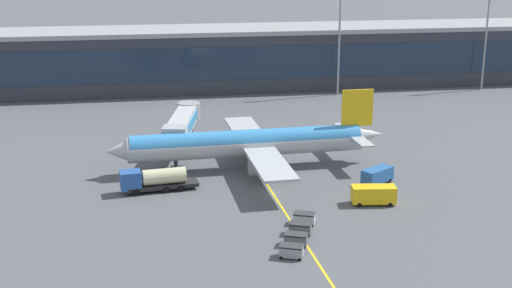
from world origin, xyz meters
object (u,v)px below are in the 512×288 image
fuel_tanker (154,179)px  baggage_cart_2 (300,228)px  baggage_cart_1 (296,239)px  crew_van (378,175)px  baggage_cart_0 (291,251)px  main_airliner (249,143)px  lavatory_truck (373,194)px  baggage_cart_3 (304,218)px

fuel_tanker → baggage_cart_2: bearing=-46.7°
baggage_cart_1 → crew_van: bearing=49.2°
baggage_cart_0 → main_airliner: bearing=89.8°
main_airliner → lavatory_truck: bearing=-51.4°
baggage_cart_1 → baggage_cart_2: 3.20m
main_airliner → baggage_cart_3: 23.13m
fuel_tanker → baggage_cart_1: bearing=-53.1°
baggage_cart_1 → baggage_cart_3: size_ratio=1.00×
baggage_cart_1 → baggage_cart_2: size_ratio=1.00×
crew_van → baggage_cart_1: crew_van is taller
main_airliner → baggage_cart_2: main_airliner is taller
baggage_cart_0 → fuel_tanker: bearing=121.3°
fuel_tanker → baggage_cart_1: size_ratio=3.64×
baggage_cart_0 → baggage_cart_2: size_ratio=1.00×
baggage_cart_0 → baggage_cart_3: bearing=68.2°
baggage_cart_0 → baggage_cart_3: (3.56, 8.91, 0.00)m
baggage_cart_3 → baggage_cart_1: bearing=-111.8°
fuel_tanker → baggage_cart_2: 24.55m
crew_van → baggage_cart_1: size_ratio=1.76×
crew_van → baggage_cart_3: 18.96m
baggage_cart_0 → baggage_cart_1: size_ratio=1.00×
fuel_tanker → baggage_cart_2: size_ratio=3.64×
baggage_cart_1 → baggage_cart_2: (1.19, 2.97, 0.00)m
baggage_cart_2 → lavatory_truck: bearing=34.9°
crew_van → baggage_cart_0: 27.94m
baggage_cart_3 → main_airliner: bearing=98.6°
main_airliner → lavatory_truck: main_airliner is taller
lavatory_truck → baggage_cart_3: 11.74m
baggage_cart_0 → baggage_cart_3: same height
fuel_tanker → baggage_cart_0: fuel_tanker is taller
baggage_cart_3 → fuel_tanker: bearing=140.5°
fuel_tanker → baggage_cart_1: fuel_tanker is taller
fuel_tanker → baggage_cart_3: size_ratio=3.64×
crew_van → baggage_cart_3: crew_van is taller
baggage_cart_3 → crew_van: bearing=42.9°
fuel_tanker → baggage_cart_2: fuel_tanker is taller
crew_van → baggage_cart_2: crew_van is taller
baggage_cart_0 → baggage_cart_2: bearing=68.2°
main_airliner → fuel_tanker: bearing=-152.0°
fuel_tanker → baggage_cart_0: 27.85m
baggage_cart_1 → fuel_tanker: bearing=126.9°
baggage_cart_1 → baggage_cart_0: bearing=-111.8°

